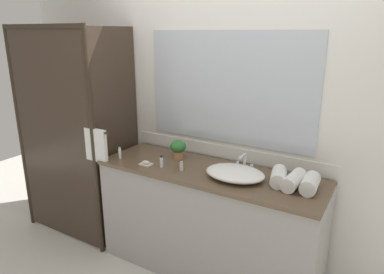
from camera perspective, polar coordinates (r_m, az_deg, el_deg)
The scene contains 14 objects.
ground_plane at distance 3.20m, azimuth 2.46°, elevation -20.56°, with size 8.00×8.00×0.00m, color silver.
wall_back_with_mirror at distance 2.92m, azimuth 6.01°, elevation 4.13°, with size 4.40×0.06×2.60m.
vanity_cabinet at distance 2.95m, azimuth 2.67°, elevation -13.50°, with size 1.80×0.58×0.90m.
shower_enclosure at distance 3.34m, azimuth -18.55°, elevation 0.08°, with size 1.20×0.59×2.00m.
sink_basin at distance 2.62m, azimuth 6.98°, elevation -5.83°, with size 0.45×0.33×0.08m, color white.
faucet at distance 2.76m, azimuth 8.45°, elevation -4.49°, with size 0.17×0.13×0.14m.
potted_plant at distance 2.98m, azimuth -2.28°, elevation -1.78°, with size 0.14×0.14×0.16m.
soap_dish at distance 2.88m, azimuth -7.47°, elevation -4.25°, with size 0.10×0.07×0.04m.
amenity_bottle_shampoo at distance 3.04m, azimuth -11.61°, elevation -2.57°, with size 0.03×0.03×0.10m.
amenity_bottle_conditioner at distance 2.80m, azimuth -4.96°, elevation -4.01°, with size 0.03×0.03×0.10m.
amenity_bottle_lotion at distance 2.74m, azimuth -1.72°, elevation -4.74°, with size 0.03×0.03×0.07m.
rolled_towel_near_edge at distance 2.52m, azimuth 18.58°, elevation -7.18°, with size 0.11×0.11×0.23m, color white.
rolled_towel_middle at distance 2.54m, azimuth 16.17°, elevation -6.75°, with size 0.11×0.11×0.26m, color white.
rolled_towel_far_edge at distance 2.57m, azimuth 13.85°, elevation -6.25°, with size 0.11×0.11×0.23m, color white.
Camera 1 is at (1.19, -2.25, 1.94)m, focal length 32.92 mm.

